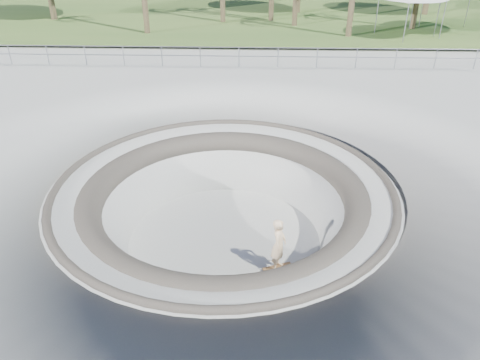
{
  "coord_description": "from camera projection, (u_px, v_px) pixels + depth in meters",
  "views": [
    {
      "loc": [
        0.93,
        -11.99,
        7.12
      ],
      "look_at": [
        0.47,
        0.61,
        -0.1
      ],
      "focal_mm": 35.0,
      "sensor_mm": 36.0,
      "label": 1
    }
  ],
  "objects": [
    {
      "name": "skateboard",
      "position": [
        278.0,
        268.0,
        13.55
      ],
      "size": [
        0.91,
        0.55,
        0.09
      ],
      "color": "brown",
      "rests_on": "ground"
    },
    {
      "name": "skate_bowl",
      "position": [
        225.0,
        236.0,
        14.87
      ],
      "size": [
        14.0,
        14.0,
        4.1
      ],
      "color": "#ACACA7",
      "rests_on": "ground"
    },
    {
      "name": "safety_railing",
      "position": [
        239.0,
        57.0,
        24.03
      ],
      "size": [
        25.0,
        0.06,
        1.03
      ],
      "color": "gray",
      "rests_on": "ground"
    },
    {
      "name": "distant_hills",
      "position": [
        278.0,
        27.0,
        66.92
      ],
      "size": [
        103.2,
        45.0,
        28.6
      ],
      "color": "brown",
      "rests_on": "ground"
    },
    {
      "name": "ground",
      "position": [
        224.0,
        187.0,
        13.96
      ],
      "size": [
        180.0,
        180.0,
        0.0
      ],
      "primitive_type": "plane",
      "color": "#ACACA7",
      "rests_on": "ground"
    },
    {
      "name": "skater",
      "position": [
        279.0,
        245.0,
        13.13
      ],
      "size": [
        0.54,
        0.69,
        1.65
      ],
      "primitive_type": "imported",
      "rotation": [
        0.0,
        0.0,
        1.29
      ],
      "color": "beige",
      "rests_on": "skateboard"
    }
  ]
}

